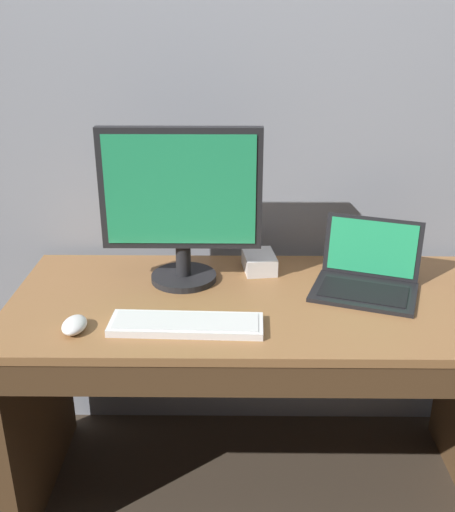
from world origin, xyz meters
The scene contains 7 objects.
ground_plane centered at (0.00, 0.00, 0.00)m, with size 14.00×14.00×0.00m, color #382D23.
desk centered at (0.00, -0.01, 0.50)m, with size 1.52×0.68×0.74m.
laptop_black centered at (0.34, 0.07, 0.78)m, with size 0.38×0.35×0.20m.
external_monitor centered at (-0.24, 0.12, 1.01)m, with size 0.50×0.21×0.50m.
wired_keyboard centered at (-0.21, -0.18, 0.75)m, with size 0.43×0.14×0.02m.
computer_mouse centered at (-0.51, -0.20, 0.76)m, with size 0.07×0.10×0.04m, color white.
external_drive_box centered at (0.01, 0.22, 0.77)m, with size 0.10×0.14×0.06m, color silver.
Camera 1 is at (-0.08, -1.62, 1.55)m, focal length 41.57 mm.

